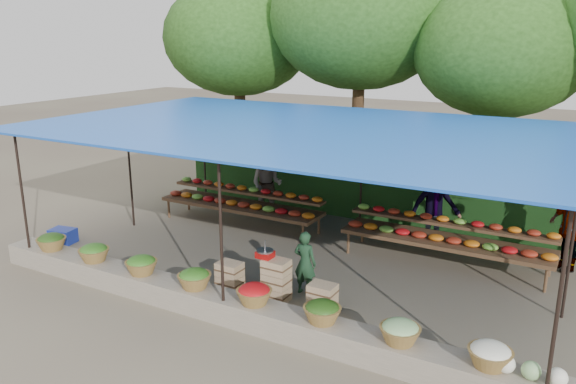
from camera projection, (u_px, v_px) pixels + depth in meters
The scene contains 16 objects.
ground at pixel (306, 262), 11.60m from camera, with size 60.00×60.00×0.00m, color brown.
stone_curb at pixel (229, 308), 9.24m from camera, with size 10.60×0.55×0.40m, color #736C5C.
stall_canopy at pixel (309, 134), 10.93m from camera, with size 10.80×6.60×2.82m.
produce_baskets at pixel (223, 286), 9.19m from camera, with size 8.98×0.58×0.34m.
netting_backdrop at pixel (365, 172), 13.91m from camera, with size 10.60×0.06×2.50m, color #1D4518.
tree_row at pixel (428, 29), 15.21m from camera, with size 16.51×5.50×7.12m.
fruit_table_left at pixel (242, 201), 13.75m from camera, with size 4.21×0.95×0.93m.
fruit_table_right at pixel (446, 236), 11.39m from camera, with size 4.21×0.95×0.93m.
crate_counter at pixel (275, 284), 9.88m from camera, with size 2.35×0.35×0.77m.
weighing_scale at pixel (265, 253), 9.82m from camera, with size 0.30×0.30×0.32m.
vendor_seated at pixel (305, 263), 10.05m from camera, with size 0.43×0.29×1.19m, color #1B3B23.
customer_left at pixel (267, 184), 14.34m from camera, with size 0.83×0.65×1.72m, color slate.
customer_mid at pixel (435, 205), 12.32m from camera, with size 1.21×0.69×1.87m, color slate.
customer_right at pixel (569, 229), 11.03m from camera, with size 1.01×0.42×1.72m, color slate.
blue_crate_front at pixel (63, 236), 12.67m from camera, with size 0.54×0.39×0.32m, color navy.
blue_crate_back at pixel (94, 256), 11.56m from camera, with size 0.47×0.34×0.28m, color navy.
Camera 1 is at (4.96, -9.58, 4.53)m, focal length 35.00 mm.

